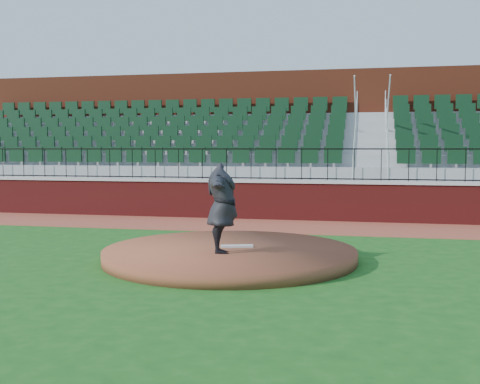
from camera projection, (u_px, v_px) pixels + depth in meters
name	position (u px, v px, depth m)	size (l,w,h in m)	color
ground	(225.00, 259.00, 12.37)	(90.00, 90.00, 0.00)	#174E16
warning_track	(268.00, 226.00, 17.63)	(34.00, 3.20, 0.01)	brown
field_wall	(276.00, 201.00, 19.15)	(34.00, 0.35, 1.20)	maroon
wall_cap	(276.00, 181.00, 19.10)	(34.00, 0.45, 0.10)	#B7B7B7
wall_railing	(276.00, 164.00, 19.06)	(34.00, 0.05, 1.00)	black
seating_stands	(287.00, 149.00, 21.68)	(34.00, 5.10, 4.60)	gray
concourse_wall	(297.00, 138.00, 24.37)	(34.00, 0.50, 5.50)	maroon
pitchers_mound	(230.00, 254.00, 12.20)	(5.23, 5.23, 0.25)	brown
pitching_rubber	(237.00, 246.00, 12.32)	(0.67, 0.17, 0.04)	silver
pitcher	(222.00, 208.00, 11.57)	(2.21, 0.60, 1.80)	black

